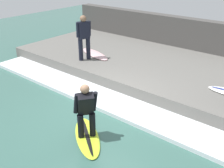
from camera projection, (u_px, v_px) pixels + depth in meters
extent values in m
plane|color=#386056|center=(101.00, 113.00, 7.34)|extent=(28.00, 28.00, 0.00)
cube|color=#66635E|center=(160.00, 70.00, 9.56)|extent=(4.40, 11.64, 0.46)
cube|color=#474442|center=(190.00, 39.00, 11.01)|extent=(0.50, 12.22, 1.70)
cube|color=silver|center=(113.00, 103.00, 7.71)|extent=(1.09, 11.06, 0.12)
ellipsoid|color=#BFE02D|center=(87.00, 137.00, 6.30)|extent=(1.42, 1.64, 0.06)
ellipsoid|color=black|center=(87.00, 136.00, 6.28)|extent=(0.99, 1.27, 0.01)
cylinder|color=black|center=(81.00, 126.00, 6.12)|extent=(0.15, 0.15, 0.60)
cylinder|color=black|center=(92.00, 124.00, 6.18)|extent=(0.15, 0.15, 0.60)
cube|color=black|center=(86.00, 104.00, 5.90)|extent=(0.53, 0.53, 0.60)
sphere|color=#A87A5B|center=(85.00, 89.00, 5.74)|extent=(0.21, 0.21, 0.21)
cylinder|color=black|center=(76.00, 104.00, 5.84)|extent=(0.10, 0.18, 0.50)
cylinder|color=black|center=(95.00, 101.00, 5.93)|extent=(0.10, 0.18, 0.50)
cylinder|color=black|center=(88.00, 48.00, 9.77)|extent=(0.16, 0.16, 0.82)
cylinder|color=black|center=(81.00, 50.00, 9.63)|extent=(0.16, 0.16, 0.82)
cube|color=black|center=(84.00, 30.00, 9.39)|extent=(0.46, 0.39, 0.62)
sphere|color=#846047|center=(83.00, 19.00, 9.22)|extent=(0.23, 0.23, 0.23)
cylinder|color=black|center=(89.00, 28.00, 9.48)|extent=(0.11, 0.13, 0.54)
cylinder|color=black|center=(78.00, 30.00, 9.28)|extent=(0.11, 0.13, 0.54)
ellipsoid|color=beige|center=(95.00, 54.00, 10.36)|extent=(1.02, 1.79, 0.06)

